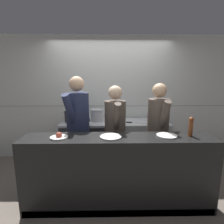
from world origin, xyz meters
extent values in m
plane|color=#6B6056|center=(0.00, 0.00, 0.00)|extent=(14.00, 14.00, 0.00)
cube|color=silver|center=(0.00, 1.32, 1.30)|extent=(8.00, 0.06, 2.60)
cube|color=gray|center=(0.00, 1.29, 1.15)|extent=(8.00, 0.00, 0.01)
cube|color=#38383D|center=(-0.48, 0.92, 0.43)|extent=(0.90, 0.70, 0.86)
cube|color=#B7BABF|center=(-0.48, 0.92, 0.88)|extent=(0.92, 0.71, 0.04)
cube|color=#B7BABF|center=(-0.48, 0.59, 0.50)|extent=(0.81, 0.03, 0.10)
cube|color=#B7BABF|center=(0.58, 0.92, 0.45)|extent=(1.11, 0.65, 0.89)
cube|color=black|center=(0.58, 0.62, 0.05)|extent=(1.08, 0.04, 0.10)
cube|color=black|center=(0.10, -0.27, 0.49)|extent=(2.49, 0.45, 0.99)
cube|color=black|center=(0.10, -0.48, 0.05)|extent=(2.44, 0.04, 0.10)
cylinder|color=#2D2D33|center=(-0.73, 0.93, 1.00)|extent=(0.33, 0.33, 0.19)
cylinder|color=#2D2D33|center=(-0.73, 0.93, 1.09)|extent=(0.35, 0.35, 0.01)
cylinder|color=#B7BABF|center=(-0.26, 0.93, 1.02)|extent=(0.24, 0.24, 0.24)
cylinder|color=#B7BABF|center=(-0.26, 0.93, 1.13)|extent=(0.26, 0.26, 0.01)
cone|color=#B7BABF|center=(0.77, 0.90, 0.93)|extent=(0.24, 0.24, 0.07)
cube|color=#B7BABF|center=(0.56, 0.79, 0.90)|extent=(0.29, 0.07, 0.01)
cube|color=black|center=(0.36, 0.82, 0.90)|extent=(0.11, 0.04, 0.02)
cylinder|color=white|center=(-0.65, -0.30, 1.00)|extent=(0.22, 0.22, 0.02)
sphere|color=#B24733|center=(-0.65, -0.30, 1.03)|extent=(0.08, 0.08, 0.08)
cylinder|color=white|center=(0.00, -0.29, 1.00)|extent=(0.27, 0.27, 0.02)
cylinder|color=white|center=(0.73, -0.26, 1.00)|extent=(0.26, 0.26, 0.02)
cylinder|color=brown|center=(1.04, -0.25, 1.09)|extent=(0.06, 0.06, 0.20)
sphere|color=brown|center=(1.04, -0.25, 1.21)|extent=(0.06, 0.06, 0.06)
cube|color=black|center=(-0.52, 0.31, 0.41)|extent=(0.35, 0.29, 0.83)
cylinder|color=#262D4C|center=(-0.52, 0.31, 1.17)|extent=(0.46, 0.46, 0.68)
sphere|color=#D8AD84|center=(-0.52, 0.31, 1.65)|extent=(0.23, 0.23, 0.23)
cylinder|color=#262D4C|center=(-0.45, 0.51, 1.25)|extent=(0.21, 0.36, 0.57)
cylinder|color=#262D4C|center=(-0.59, 0.11, 1.25)|extent=(0.21, 0.36, 0.57)
cube|color=black|center=(0.07, 0.25, 0.38)|extent=(0.30, 0.20, 0.76)
cylinder|color=brown|center=(0.07, 0.25, 1.07)|extent=(0.36, 0.36, 0.63)
sphere|color=beige|center=(0.07, 0.25, 1.52)|extent=(0.21, 0.21, 0.21)
cylinder|color=brown|center=(0.06, 0.45, 1.15)|extent=(0.13, 0.32, 0.53)
cylinder|color=brown|center=(0.09, 0.06, 1.15)|extent=(0.13, 0.32, 0.53)
cube|color=black|center=(0.75, 0.24, 0.39)|extent=(0.31, 0.22, 0.78)
cylinder|color=brown|center=(0.75, 0.24, 1.10)|extent=(0.37, 0.37, 0.64)
sphere|color=#D8AD84|center=(0.75, 0.24, 1.55)|extent=(0.22, 0.22, 0.22)
cylinder|color=brown|center=(0.73, 0.44, 1.17)|extent=(0.14, 0.33, 0.54)
cylinder|color=brown|center=(0.78, 0.05, 1.17)|extent=(0.14, 0.33, 0.54)
camera|label=1|loc=(-0.02, -2.42, 1.73)|focal=28.00mm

